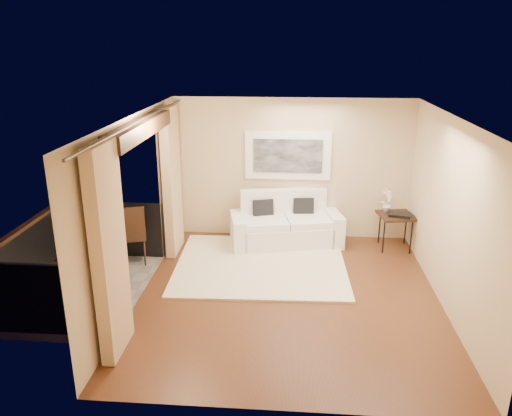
# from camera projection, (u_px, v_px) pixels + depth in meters

# --- Properties ---
(floor) EXTENTS (5.00, 5.00, 0.00)m
(floor) POSITION_uv_depth(u_px,v_px,m) (288.00, 295.00, 7.60)
(floor) COLOR #5B321A
(floor) RESTS_ON ground
(room_shell) EXTENTS (5.00, 6.40, 5.00)m
(room_shell) POSITION_uv_depth(u_px,v_px,m) (139.00, 129.00, 6.95)
(room_shell) COLOR white
(room_shell) RESTS_ON ground
(balcony) EXTENTS (1.81, 2.60, 1.17)m
(balcony) POSITION_uv_depth(u_px,v_px,m) (77.00, 277.00, 7.79)
(balcony) COLOR #605B56
(balcony) RESTS_ON ground
(curtains) EXTENTS (0.16, 4.80, 2.64)m
(curtains) POSITION_uv_depth(u_px,v_px,m) (147.00, 209.00, 7.33)
(curtains) COLOR tan
(curtains) RESTS_ON ground
(artwork) EXTENTS (1.62, 0.07, 0.92)m
(artwork) POSITION_uv_depth(u_px,v_px,m) (288.00, 156.00, 9.41)
(artwork) COLOR white
(artwork) RESTS_ON room_shell
(rug) EXTENTS (2.97, 2.61, 0.04)m
(rug) POSITION_uv_depth(u_px,v_px,m) (261.00, 264.00, 8.60)
(rug) COLOR #F9EEC8
(rug) RESTS_ON floor
(sofa) EXTENTS (2.19, 1.29, 0.99)m
(sofa) POSITION_uv_depth(u_px,v_px,m) (285.00, 226.00, 9.47)
(sofa) COLOR white
(sofa) RESTS_ON floor
(side_table) EXTENTS (0.71, 0.71, 0.66)m
(side_table) POSITION_uv_depth(u_px,v_px,m) (396.00, 217.00, 9.14)
(side_table) COLOR black
(side_table) RESTS_ON floor
(tray) EXTENTS (0.44, 0.37, 0.05)m
(tray) POSITION_uv_depth(u_px,v_px,m) (400.00, 215.00, 9.04)
(tray) COLOR black
(tray) RESTS_ON side_table
(orchid) EXTENTS (0.29, 0.29, 0.47)m
(orchid) POSITION_uv_depth(u_px,v_px,m) (387.00, 200.00, 9.16)
(orchid) COLOR white
(orchid) RESTS_ON side_table
(bistro_table) EXTENTS (0.62, 0.62, 0.68)m
(bistro_table) POSITION_uv_depth(u_px,v_px,m) (73.00, 268.00, 7.16)
(bistro_table) COLOR black
(bistro_table) RESTS_ON balcony
(balcony_chair_far) EXTENTS (0.58, 0.58, 1.07)m
(balcony_chair_far) POSITION_uv_depth(u_px,v_px,m) (132.00, 231.00, 8.44)
(balcony_chair_far) COLOR black
(balcony_chair_far) RESTS_ON balcony
(balcony_chair_near) EXTENTS (0.41, 0.42, 0.95)m
(balcony_chair_near) POSITION_uv_depth(u_px,v_px,m) (90.00, 274.00, 7.05)
(balcony_chair_near) COLOR black
(balcony_chair_near) RESTS_ON balcony
(ice_bucket) EXTENTS (0.18, 0.18, 0.20)m
(ice_bucket) POSITION_uv_depth(u_px,v_px,m) (67.00, 252.00, 7.23)
(ice_bucket) COLOR white
(ice_bucket) RESTS_ON bistro_table
(candle) EXTENTS (0.06, 0.06, 0.07)m
(candle) POSITION_uv_depth(u_px,v_px,m) (78.00, 256.00, 7.24)
(candle) COLOR red
(candle) RESTS_ON bistro_table
(vase) EXTENTS (0.04, 0.04, 0.18)m
(vase) POSITION_uv_depth(u_px,v_px,m) (62.00, 261.00, 6.96)
(vase) COLOR silver
(vase) RESTS_ON bistro_table
(glass_a) EXTENTS (0.06, 0.06, 0.12)m
(glass_a) POSITION_uv_depth(u_px,v_px,m) (81.00, 260.00, 7.06)
(glass_a) COLOR white
(glass_a) RESTS_ON bistro_table
(glass_b) EXTENTS (0.06, 0.06, 0.12)m
(glass_b) POSITION_uv_depth(u_px,v_px,m) (83.00, 258.00, 7.12)
(glass_b) COLOR silver
(glass_b) RESTS_ON bistro_table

